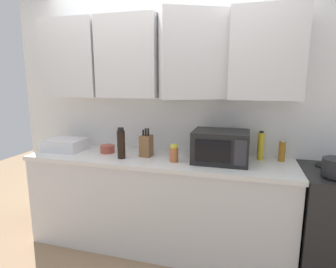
{
  "coord_description": "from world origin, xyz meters",
  "views": [
    {
      "loc": [
        0.79,
        -2.69,
        1.61
      ],
      "look_at": [
        0.09,
        -0.25,
        1.12
      ],
      "focal_mm": 29.62,
      "sensor_mm": 36.0,
      "label": 1
    }
  ],
  "objects_px": {
    "bottle_amber_vinegar": "(282,151)",
    "dish_rack": "(66,145)",
    "bottle_spice_jar": "(174,154)",
    "bowl_ceramic_small": "(107,149)",
    "knife_block": "(146,145)",
    "bottle_soy_dark": "(121,144)",
    "microwave": "(221,147)",
    "bottle_yellow_mustard": "(261,146)"
  },
  "relations": [
    {
      "from": "bottle_amber_vinegar",
      "to": "dish_rack",
      "type": "bearing_deg",
      "value": -174.77
    },
    {
      "from": "bottle_amber_vinegar",
      "to": "bottle_spice_jar",
      "type": "bearing_deg",
      "value": -163.02
    },
    {
      "from": "bottle_spice_jar",
      "to": "bowl_ceramic_small",
      "type": "distance_m",
      "value": 0.73
    },
    {
      "from": "microwave",
      "to": "dish_rack",
      "type": "bearing_deg",
      "value": -179.41
    },
    {
      "from": "bottle_amber_vinegar",
      "to": "knife_block",
      "type": "bearing_deg",
      "value": -171.97
    },
    {
      "from": "microwave",
      "to": "bottle_amber_vinegar",
      "type": "height_order",
      "value": "microwave"
    },
    {
      "from": "dish_rack",
      "to": "bottle_soy_dark",
      "type": "distance_m",
      "value": 0.7
    },
    {
      "from": "bottle_spice_jar",
      "to": "bottle_amber_vinegar",
      "type": "xyz_separation_m",
      "value": [
        0.92,
        0.28,
        0.02
      ]
    },
    {
      "from": "dish_rack",
      "to": "bottle_yellow_mustard",
      "type": "relative_size",
      "value": 1.43
    },
    {
      "from": "bowl_ceramic_small",
      "to": "bottle_yellow_mustard",
      "type": "bearing_deg",
      "value": 5.88
    },
    {
      "from": "bottle_soy_dark",
      "to": "bottle_yellow_mustard",
      "type": "height_order",
      "value": "bottle_soy_dark"
    },
    {
      "from": "knife_block",
      "to": "bottle_yellow_mustard",
      "type": "xyz_separation_m",
      "value": [
        1.04,
        0.17,
        0.02
      ]
    },
    {
      "from": "microwave",
      "to": "knife_block",
      "type": "relative_size",
      "value": 1.76
    },
    {
      "from": "microwave",
      "to": "bowl_ceramic_small",
      "type": "xyz_separation_m",
      "value": [
        -1.12,
        0.02,
        -0.1
      ]
    },
    {
      "from": "knife_block",
      "to": "bowl_ceramic_small",
      "type": "xyz_separation_m",
      "value": [
        -0.42,
        0.02,
        -0.07
      ]
    },
    {
      "from": "bottle_spice_jar",
      "to": "bottle_amber_vinegar",
      "type": "distance_m",
      "value": 0.96
    },
    {
      "from": "knife_block",
      "to": "bottle_spice_jar",
      "type": "distance_m",
      "value": 0.32
    },
    {
      "from": "knife_block",
      "to": "bottle_spice_jar",
      "type": "relative_size",
      "value": 1.74
    },
    {
      "from": "bowl_ceramic_small",
      "to": "dish_rack",
      "type": "bearing_deg",
      "value": -175.51
    },
    {
      "from": "dish_rack",
      "to": "bowl_ceramic_small",
      "type": "bearing_deg",
      "value": 4.49
    },
    {
      "from": "bottle_amber_vinegar",
      "to": "bowl_ceramic_small",
      "type": "relative_size",
      "value": 1.39
    },
    {
      "from": "bottle_spice_jar",
      "to": "knife_block",
      "type": "bearing_deg",
      "value": 160.08
    },
    {
      "from": "knife_block",
      "to": "bottle_spice_jar",
      "type": "height_order",
      "value": "knife_block"
    },
    {
      "from": "microwave",
      "to": "bottle_spice_jar",
      "type": "bearing_deg",
      "value": -165.07
    },
    {
      "from": "bottle_soy_dark",
      "to": "bottle_amber_vinegar",
      "type": "xyz_separation_m",
      "value": [
        1.42,
        0.31,
        -0.05
      ]
    },
    {
      "from": "bottle_amber_vinegar",
      "to": "bowl_ceramic_small",
      "type": "height_order",
      "value": "bottle_amber_vinegar"
    },
    {
      "from": "bottle_spice_jar",
      "to": "bowl_ceramic_small",
      "type": "bearing_deg",
      "value": 170.15
    },
    {
      "from": "dish_rack",
      "to": "bowl_ceramic_small",
      "type": "height_order",
      "value": "dish_rack"
    },
    {
      "from": "dish_rack",
      "to": "bottle_spice_jar",
      "type": "height_order",
      "value": "bottle_spice_jar"
    },
    {
      "from": "dish_rack",
      "to": "knife_block",
      "type": "bearing_deg",
      "value": 1.29
    },
    {
      "from": "knife_block",
      "to": "bottle_soy_dark",
      "type": "distance_m",
      "value": 0.24
    },
    {
      "from": "microwave",
      "to": "bowl_ceramic_small",
      "type": "bearing_deg",
      "value": 178.99
    },
    {
      "from": "bottle_amber_vinegar",
      "to": "bowl_ceramic_small",
      "type": "distance_m",
      "value": 1.65
    },
    {
      "from": "dish_rack",
      "to": "bottle_amber_vinegar",
      "type": "distance_m",
      "value": 2.11
    },
    {
      "from": "knife_block",
      "to": "bottle_spice_jar",
      "type": "bearing_deg",
      "value": -19.92
    },
    {
      "from": "knife_block",
      "to": "bottle_yellow_mustard",
      "type": "relative_size",
      "value": 1.03
    },
    {
      "from": "bottle_amber_vinegar",
      "to": "microwave",
      "type": "bearing_deg",
      "value": -161.51
    },
    {
      "from": "dish_rack",
      "to": "bottle_soy_dark",
      "type": "height_order",
      "value": "bottle_soy_dark"
    },
    {
      "from": "bottle_soy_dark",
      "to": "bottle_yellow_mustard",
      "type": "bearing_deg",
      "value": 13.63
    },
    {
      "from": "microwave",
      "to": "dish_rack",
      "type": "distance_m",
      "value": 1.58
    },
    {
      "from": "knife_block",
      "to": "microwave",
      "type": "bearing_deg",
      "value": -0.28
    },
    {
      "from": "dish_rack",
      "to": "bottle_yellow_mustard",
      "type": "height_order",
      "value": "bottle_yellow_mustard"
    }
  ]
}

